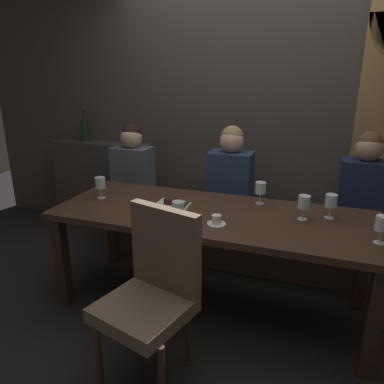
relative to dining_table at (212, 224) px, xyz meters
The scene contains 19 objects.
ground 0.65m from the dining_table, ahead, with size 9.00×9.00×0.00m, color black.
back_wall_tiled 1.49m from the dining_table, 90.00° to the left, with size 6.00×0.12×3.00m, color #423D38.
back_counter 1.87m from the dining_table, 146.14° to the left, with size 1.10×0.28×0.95m, color #38342F.
dining_table is the anchor object (origin of this frame).
banquette_bench 0.82m from the dining_table, 90.00° to the left, with size 2.50×0.44×0.45m.
chair_near_side 0.74m from the dining_table, 98.87° to the right, with size 0.54×0.54×0.98m.
diner_redhead 1.22m from the dining_table, 144.98° to the left, with size 0.36×0.24×0.77m.
diner_bearded 0.70m from the dining_table, 93.75° to the left, with size 0.36×0.24×0.79m.
diner_far_end 1.24m from the dining_table, 35.86° to the left, with size 0.36×0.24×0.79m.
wine_bottle_dark_red 2.09m from the dining_table, 148.98° to the left, with size 0.08×0.08×0.33m.
wine_glass_near_right 0.39m from the dining_table, 112.97° to the right, with size 0.08×0.08×0.16m.
wine_glass_near_left 1.05m from the dining_table, ahead, with size 0.08×0.08×0.16m.
wine_glass_far_left 0.63m from the dining_table, ahead, with size 0.08×0.08×0.16m.
wine_glass_center_front 0.80m from the dining_table, 11.87° to the left, with size 0.08×0.08×0.16m.
wine_glass_end_right 0.91m from the dining_table, behind, with size 0.08×0.08×0.16m.
wine_glass_far_right 0.44m from the dining_table, 45.61° to the left, with size 0.08×0.08×0.16m.
espresso_cup 0.25m from the dining_table, 66.60° to the right, with size 0.12×0.12×0.06m.
dessert_plate 0.35m from the dining_table, behind, with size 0.19×0.19×0.05m.
fork_on_table 0.22m from the dining_table, 167.57° to the left, with size 0.02×0.17×0.01m, color silver.
Camera 1 is at (0.67, -2.27, 1.66)m, focal length 34.29 mm.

